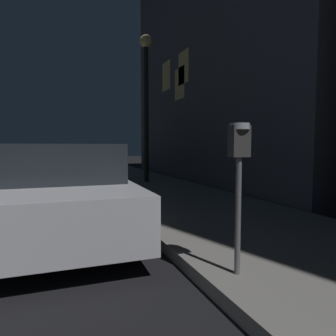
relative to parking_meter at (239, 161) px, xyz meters
The scene contains 5 objects.
parking_meter is the anchor object (origin of this frame).
car_silver 3.13m from the parking_meter, 118.80° to the left, with size 2.16×4.61×1.43m.
car_yellow_cab 8.54m from the parking_meter, 100.04° to the left, with size 2.05×4.06×1.43m.
street_lamp 8.16m from the parking_meter, 79.38° to the left, with size 0.44×0.44×5.07m.
building_mid 11.37m from the parking_meter, 47.74° to the left, with size 8.13×11.73×11.48m.
Camera 1 is at (2.68, -1.57, 1.40)m, focal length 31.89 mm.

